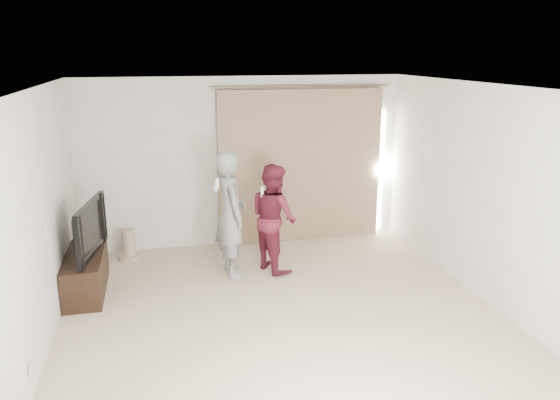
% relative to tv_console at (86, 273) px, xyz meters
% --- Properties ---
extents(floor, '(5.50, 5.50, 0.00)m').
position_rel_tv_console_xyz_m(floor, '(2.27, -1.35, -0.25)').
color(floor, '#C7B695').
rests_on(floor, ground).
extents(wall_back, '(5.00, 0.04, 2.60)m').
position_rel_tv_console_xyz_m(wall_back, '(2.27, 1.40, 1.05)').
color(wall_back, silver).
rests_on(wall_back, ground).
extents(wall_left, '(0.04, 5.50, 2.60)m').
position_rel_tv_console_xyz_m(wall_left, '(-0.23, -1.35, 1.05)').
color(wall_left, silver).
rests_on(wall_left, ground).
extents(ceiling, '(5.00, 5.50, 0.01)m').
position_rel_tv_console_xyz_m(ceiling, '(2.27, -1.35, 2.35)').
color(ceiling, white).
rests_on(ceiling, wall_back).
extents(curtain, '(2.80, 0.11, 2.46)m').
position_rel_tv_console_xyz_m(curtain, '(3.18, 1.33, 0.95)').
color(curtain, '#987B5D').
rests_on(curtain, ground).
extents(tv_console, '(0.45, 1.29, 0.50)m').
position_rel_tv_console_xyz_m(tv_console, '(0.00, 0.00, 0.00)').
color(tv_console, black).
rests_on(tv_console, ground).
extents(tv, '(0.35, 1.18, 0.68)m').
position_rel_tv_console_xyz_m(tv, '(0.00, 0.00, 0.59)').
color(tv, black).
rests_on(tv, tv_console).
extents(scratching_post, '(0.33, 0.33, 0.44)m').
position_rel_tv_console_xyz_m(scratching_post, '(0.48, 1.05, -0.07)').
color(scratching_post, tan).
rests_on(scratching_post, ground).
extents(person_man, '(0.48, 0.67, 1.71)m').
position_rel_tv_console_xyz_m(person_man, '(1.88, 0.15, 0.61)').
color(person_man, gray).
rests_on(person_man, ground).
extents(person_woman, '(0.79, 0.88, 1.50)m').
position_rel_tv_console_xyz_m(person_woman, '(2.48, 0.21, 0.50)').
color(person_woman, '#591827').
rests_on(person_woman, ground).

